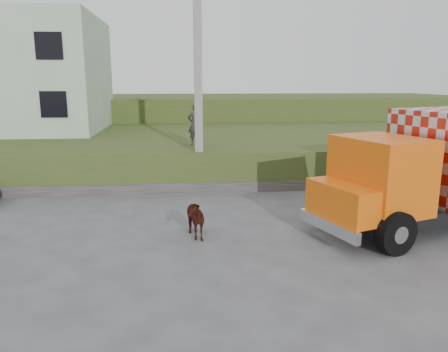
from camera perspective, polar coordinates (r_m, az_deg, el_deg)
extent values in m
plane|color=#474749|center=(12.85, 2.16, -6.63)|extent=(120.00, 120.00, 0.00)
cube|color=#27501A|center=(22.36, -1.27, 3.56)|extent=(40.00, 12.00, 1.50)
cube|color=#27501A|center=(34.18, -2.81, 7.89)|extent=(40.00, 12.00, 3.00)
cube|color=#595651|center=(16.72, -6.59, -1.47)|extent=(16.00, 0.50, 0.40)
cube|color=#ACC9AC|center=(26.72, -26.66, 11.80)|extent=(10.00, 8.00, 6.00)
cube|color=gray|center=(16.65, -3.39, 11.74)|extent=(0.30, 0.30, 8.00)
cube|color=black|center=(14.30, 26.31, -3.26)|extent=(7.10, 4.27, 0.35)
cube|color=#DB580B|center=(12.31, 19.75, 0.19)|extent=(2.44, 2.74, 1.99)
cube|color=#DB580B|center=(11.70, 15.51, -3.15)|extent=(1.62, 2.30, 0.89)
cube|color=yellow|center=(15.68, 26.18, 3.43)|extent=(4.33, 1.53, 0.70)
cube|color=silver|center=(11.56, 13.45, -6.31)|extent=(0.89, 2.21, 0.30)
cylinder|color=black|center=(11.51, 21.50, -6.94)|extent=(1.15, 0.69, 1.09)
cylinder|color=black|center=(13.10, 14.33, -4.13)|extent=(1.15, 0.69, 1.09)
cylinder|color=black|center=(15.77, 25.38, -2.17)|extent=(1.15, 0.69, 1.09)
imported|color=#33170C|center=(11.90, -4.23, -5.43)|extent=(0.93, 1.42, 1.10)
imported|color=#2C2A27|center=(18.55, -3.81, 6.75)|extent=(0.72, 0.57, 1.74)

